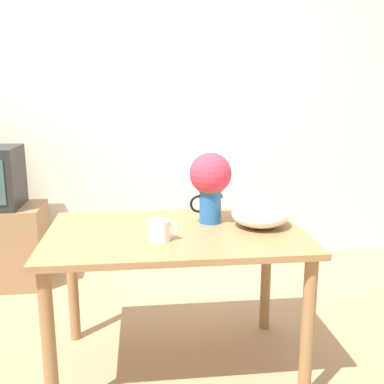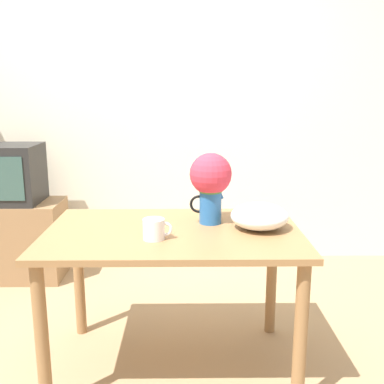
# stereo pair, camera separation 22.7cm
# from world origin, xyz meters

# --- Properties ---
(ground_plane) EXTENTS (12.00, 12.00, 0.00)m
(ground_plane) POSITION_xyz_m (0.00, 0.00, 0.00)
(ground_plane) COLOR #9E7F5B
(wall_back) EXTENTS (8.00, 0.05, 2.60)m
(wall_back) POSITION_xyz_m (0.00, 1.70, 1.30)
(wall_back) COLOR #EDE5CC
(wall_back) RESTS_ON ground_plane
(table) EXTENTS (1.25, 0.80, 0.75)m
(table) POSITION_xyz_m (0.21, 0.09, 0.63)
(table) COLOR olive
(table) RESTS_ON ground_plane
(flower_vase) EXTENTS (0.21, 0.21, 0.36)m
(flower_vase) POSITION_xyz_m (0.40, 0.21, 0.97)
(flower_vase) COLOR #235B9E
(flower_vase) RESTS_ON table
(coffee_mug) EXTENTS (0.14, 0.10, 0.10)m
(coffee_mug) POSITION_xyz_m (0.13, -0.05, 0.79)
(coffee_mug) COLOR white
(coffee_mug) RESTS_ON table
(white_bowl) EXTENTS (0.28, 0.28, 0.13)m
(white_bowl) POSITION_xyz_m (0.63, 0.11, 0.81)
(white_bowl) COLOR white
(white_bowl) RESTS_ON table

